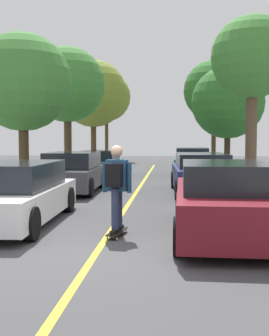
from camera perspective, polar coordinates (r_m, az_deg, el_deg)
name	(u,v)px	position (r m, az deg, el deg)	size (l,w,h in m)	color
ground	(99,249)	(7.64, -4.69, -10.51)	(80.00, 80.00, 0.00)	#424244
center_line	(124,210)	(11.52, -1.36, -5.58)	(0.12, 39.20, 0.01)	gold
parked_car_left_nearest	(14,194)	(10.11, -15.48, -3.25)	(2.06, 4.65, 1.36)	white
parked_car_left_near	(72,173)	(15.60, -8.12, -0.59)	(1.96, 4.20, 1.41)	#38383D
parked_car_left_far	(101,164)	(21.85, -4.35, 0.58)	(1.87, 4.58, 1.31)	#196066
parked_car_right_nearest	(224,200)	(8.67, 11.67, -4.14)	(2.01, 4.67, 1.44)	maroon
parked_car_right_near	(201,174)	(15.21, 8.74, -0.72)	(2.10, 4.76, 1.38)	navy
parked_car_right_far	(192,162)	(21.98, 7.56, 0.76)	(1.93, 4.09, 1.44)	#196066
street_tree_left_nearest	(23,83)	(16.81, -14.42, 10.76)	(3.60, 3.60, 5.62)	#4C3823
street_tree_left_near	(67,85)	(23.48, -8.78, 10.68)	(3.94, 3.94, 6.55)	#4C3823
street_tree_left_far	(93,94)	(30.90, -5.41, 9.64)	(4.66, 4.66, 7.21)	#4C3823
street_tree_left_farthest	(106,97)	(36.98, -3.69, 9.22)	(4.04, 4.04, 7.24)	#4C3823
street_tree_right_nearest	(252,59)	(17.37, 15.18, 13.63)	(3.11, 3.11, 6.36)	brown
street_tree_right_near	(228,103)	(24.21, 12.11, 8.37)	(3.91, 3.91, 5.65)	#3D2D1E
street_tree_right_far	(214,91)	(32.03, 10.39, 9.89)	(4.36, 4.36, 7.33)	#3D2D1E
skateboard	(117,232)	(8.56, -2.31, -8.33)	(0.34, 0.86, 0.10)	black
skateboarder	(116,183)	(8.37, -2.39, -1.98)	(0.59, 0.71, 1.66)	black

